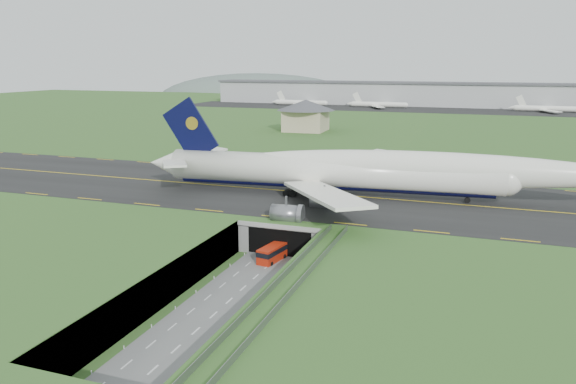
% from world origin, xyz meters
% --- Properties ---
extents(ground, '(900.00, 900.00, 0.00)m').
position_xyz_m(ground, '(0.00, 0.00, 0.00)').
color(ground, '#356327').
rests_on(ground, ground).
extents(airfield_deck, '(800.00, 800.00, 6.00)m').
position_xyz_m(airfield_deck, '(0.00, 0.00, 3.00)').
color(airfield_deck, gray).
rests_on(airfield_deck, ground).
extents(trench_road, '(12.00, 75.00, 0.20)m').
position_xyz_m(trench_road, '(0.00, -7.50, 0.10)').
color(trench_road, slate).
rests_on(trench_road, ground).
extents(taxiway, '(800.00, 44.00, 0.18)m').
position_xyz_m(taxiway, '(0.00, 33.00, 6.09)').
color(taxiway, black).
rests_on(taxiway, airfield_deck).
extents(tunnel_portal, '(17.00, 22.30, 6.00)m').
position_xyz_m(tunnel_portal, '(0.00, 16.71, 3.33)').
color(tunnel_portal, gray).
rests_on(tunnel_portal, ground).
extents(guideway, '(3.00, 53.00, 7.05)m').
position_xyz_m(guideway, '(11.00, -19.11, 5.32)').
color(guideway, '#A8A8A3').
rests_on(guideway, ground).
extents(jumbo_jet, '(102.13, 64.10, 21.28)m').
position_xyz_m(jumbo_jet, '(9.86, 33.02, 11.74)').
color(jumbo_jet, white).
rests_on(jumbo_jet, ground).
extents(shuttle_tram, '(3.64, 7.03, 2.75)m').
position_xyz_m(shuttle_tram, '(-0.23, 5.08, 1.52)').
color(shuttle_tram, '#B1200B').
rests_on(shuttle_tram, ground).
extents(service_building, '(24.85, 24.85, 13.09)m').
position_xyz_m(service_building, '(-38.03, 141.92, 13.75)').
color(service_building, '#BFAD8A').
rests_on(service_building, ground).
extents(cargo_terminal, '(320.00, 67.00, 15.60)m').
position_xyz_m(cargo_terminal, '(-0.16, 299.41, 13.96)').
color(cargo_terminal, '#B2B2B2').
rests_on(cargo_terminal, ground).
extents(distant_hills, '(700.00, 91.00, 60.00)m').
position_xyz_m(distant_hills, '(64.38, 430.00, -4.00)').
color(distant_hills, '#51615A').
rests_on(distant_hills, ground).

